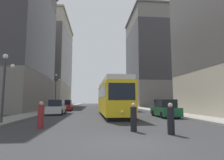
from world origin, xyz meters
The scene contains 16 objects.
ground_plane centered at (0.00, 0.00, 0.00)m, with size 200.00×200.00×0.00m, color #303033.
sidewalk_left centered at (-8.68, 40.00, 0.07)m, with size 2.69×120.00×0.15m, color gray.
sidewalk_right centered at (8.68, 40.00, 0.07)m, with size 2.69×120.00×0.15m, color gray.
streetcar centered at (0.70, 13.28, 2.10)m, with size 2.92×12.33×3.89m.
transit_bus centered at (3.95, 26.55, 1.95)m, with size 2.64×12.26×3.45m.
parked_car_left_near centered at (-6.04, 24.61, 0.84)m, with size 2.01×4.81×1.82m.
parked_car_left_mid centered at (-6.04, 16.24, 0.84)m, with size 1.94×4.36×1.82m.
parked_car_right_far centered at (6.04, 11.34, 0.84)m, with size 1.99×4.71×1.82m.
pedestrian_crossing_near centered at (0.83, 2.83, 0.73)m, with size 0.35×0.35×1.57m.
pedestrian_crossing_far centered at (2.51, 1.71, 0.74)m, with size 0.36×0.36×1.59m.
pedestrian_on_sidewalk centered at (-4.69, 4.54, 0.77)m, with size 0.37×0.37×1.66m.
lamp_post_left_near centered at (-7.94, 6.52, 3.46)m, with size 1.41×0.36×4.99m.
lamp_post_left_far centered at (-7.94, 24.65, 4.11)m, with size 1.41×0.36×6.10m.
building_left_corner centered at (-15.64, 24.41, 12.75)m, with size 11.82×17.55×24.75m.
building_left_midblock centered at (-17.97, 52.12, 14.18)m, with size 16.47×23.31×27.51m.
building_right_corner centered at (15.88, 47.48, 14.80)m, with size 12.30×19.25×28.71m.
Camera 1 is at (-1.39, -7.45, 1.71)m, focal length 29.42 mm.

